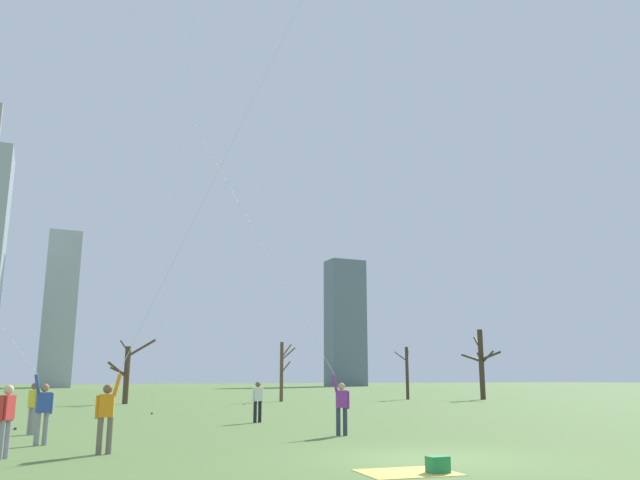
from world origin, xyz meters
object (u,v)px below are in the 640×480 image
Objects in this scene: kite_flyer_far_back_orange at (156,309)px; bare_tree_left_of_center at (407,370)px; bare_tree_right_of_center at (127,371)px; bare_tree_rightmost at (282,370)px; bystander_watching_nearby at (6,417)px; bystander_far_off_by_trees at (33,405)px; picnic_spot at (425,468)px; bystander_strolling_midfield at (258,400)px; kite_flyer_midfield_center_purple at (279,289)px; bare_tree_leftmost at (481,362)px.

bare_tree_left_of_center is (26.17, 31.40, -1.02)m from kite_flyer_far_back_orange.
bare_tree_rightmost reaches higher than bare_tree_right_of_center.
kite_flyer_far_back_orange is at bearing -95.96° from bare_tree_right_of_center.
bystander_watching_nearby is at bearing -120.31° from bare_tree_rightmost.
bare_tree_left_of_center is at bearing 40.27° from bystander_far_off_by_trees.
bare_tree_left_of_center is (28.73, 24.34, 1.50)m from bystander_far_off_by_trees.
bystander_far_off_by_trees is 0.37× the size of bare_tree_left_of_center.
kite_flyer_far_back_orange reaches higher than bystander_watching_nearby.
picnic_spot is at bearing -120.84° from bare_tree_left_of_center.
picnic_spot is at bearing -95.62° from bystander_strolling_midfield.
kite_flyer_midfield_center_purple reaches higher than bystander_strolling_midfield.
bystander_strolling_midfield reaches higher than picnic_spot.
picnic_spot is (-1.44, -14.64, -0.81)m from bystander_strolling_midfield.
kite_flyer_midfield_center_purple is at bearing 23.15° from bystander_watching_nearby.
bare_tree_leftmost is at bearing 36.34° from bystander_strolling_midfield.
kite_flyer_far_back_orange reaches higher than bare_tree_rightmost.
bare_tree_right_of_center is at bearing 175.04° from bare_tree_leftmost.
bare_tree_leftmost is at bearing 50.88° from picnic_spot.
bystander_far_off_by_trees is at bearing -125.81° from bare_tree_rightmost.
picnic_spot is at bearing -49.28° from kite_flyer_far_back_orange.
bystander_watching_nearby is 42.63m from bare_tree_left_of_center.
bare_tree_rightmost is (-16.99, 2.52, -0.68)m from bare_tree_leftmost.
kite_flyer_midfield_center_purple is 29.45m from bare_tree_rightmost.
picnic_spot is at bearing -36.51° from bystander_watching_nearby.
kite_flyer_far_back_orange is at bearing -121.34° from bystander_strolling_midfield.
bare_tree_leftmost reaches higher than bare_tree_left_of_center.
bystander_strolling_midfield is 29.89m from bare_tree_left_of_center.
bare_tree_left_of_center is at bearing 47.04° from bystander_strolling_midfield.
picnic_spot is 43.68m from bare_tree_leftmost.
bare_tree_leftmost reaches higher than bystander_far_off_by_trees.
bystander_watching_nearby is 6.62m from bystander_far_off_by_trees.
bystander_watching_nearby is at bearing -94.74° from bystander_far_off_by_trees.
bare_tree_rightmost is (17.45, 24.19, 1.48)m from bystander_far_off_by_trees.
bystander_watching_nearby is 0.28× the size of bare_tree_leftmost.
bare_tree_right_of_center is at bearing 84.04° from kite_flyer_far_back_orange.
bare_tree_left_of_center is 11.28m from bare_tree_rightmost.
kite_flyer_far_back_orange is 31.40m from bare_tree_right_of_center.
picnic_spot is (-0.21, -8.84, -4.58)m from kite_flyer_midfield_center_purple.
kite_flyer_far_back_orange is 7.49m from picnic_spot.
bare_tree_leftmost is (31.87, 28.73, -0.36)m from kite_flyer_far_back_orange.
kite_flyer_far_back_orange is (-4.58, -3.75, -1.25)m from kite_flyer_midfield_center_purple.
picnic_spot is 0.33× the size of bare_tree_leftmost.
bare_tree_rightmost is (18.00, 30.79, 1.48)m from bystander_watching_nearby.
bystander_far_off_by_trees is at bearing 109.99° from kite_flyer_far_back_orange.
picnic_spot is at bearing -129.12° from bare_tree_leftmost.
bystander_far_off_by_trees is (-2.57, 7.06, -2.52)m from kite_flyer_far_back_orange.
bare_tree_left_of_center is at bearing 46.58° from bystander_watching_nearby.
bare_tree_right_of_center reaches higher than picnic_spot.
bystander_far_off_by_trees is at bearing -147.83° from bare_tree_leftmost.
bare_tree_right_of_center is (-2.56, 21.65, 1.34)m from bystander_strolling_midfield.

